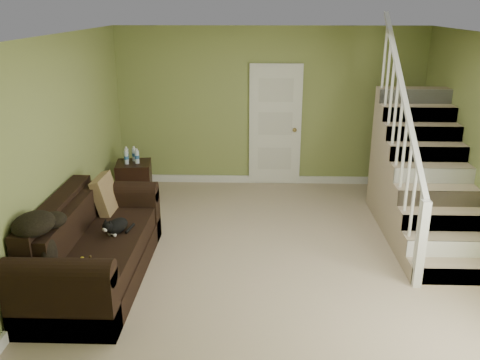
# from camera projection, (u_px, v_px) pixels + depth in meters

# --- Properties ---
(floor) EXTENTS (5.00, 5.50, 0.01)m
(floor) POSITION_uv_depth(u_px,v_px,m) (273.00, 257.00, 6.19)
(floor) COLOR tan
(floor) RESTS_ON ground
(ceiling) EXTENTS (5.00, 5.50, 0.01)m
(ceiling) POSITION_uv_depth(u_px,v_px,m) (278.00, 36.00, 5.33)
(ceiling) COLOR white
(ceiling) RESTS_ON wall_back
(wall_back) EXTENTS (5.00, 0.04, 2.60)m
(wall_back) POSITION_uv_depth(u_px,v_px,m) (269.00, 108.00, 8.36)
(wall_back) COLOR #84924E
(wall_back) RESTS_ON floor
(wall_front) EXTENTS (5.00, 0.04, 2.60)m
(wall_front) POSITION_uv_depth(u_px,v_px,m) (290.00, 278.00, 3.16)
(wall_front) COLOR #84924E
(wall_front) RESTS_ON floor
(wall_left) EXTENTS (0.04, 5.50, 2.60)m
(wall_left) POSITION_uv_depth(u_px,v_px,m) (58.00, 153.00, 5.84)
(wall_left) COLOR #84924E
(wall_left) RESTS_ON floor
(baseboard_back) EXTENTS (5.00, 0.04, 0.12)m
(baseboard_back) POSITION_uv_depth(u_px,v_px,m) (268.00, 179.00, 8.74)
(baseboard_back) COLOR white
(baseboard_back) RESTS_ON floor
(baseboard_left) EXTENTS (0.04, 5.50, 0.12)m
(baseboard_left) POSITION_uv_depth(u_px,v_px,m) (72.00, 249.00, 6.24)
(baseboard_left) COLOR white
(baseboard_left) RESTS_ON floor
(baseboard_right) EXTENTS (0.04, 5.50, 0.12)m
(baseboard_right) POSITION_uv_depth(u_px,v_px,m) (478.00, 255.00, 6.09)
(baseboard_right) COLOR white
(baseboard_right) RESTS_ON floor
(door) EXTENTS (0.86, 0.12, 2.02)m
(door) POSITION_uv_depth(u_px,v_px,m) (275.00, 126.00, 8.41)
(door) COLOR white
(door) RESTS_ON floor
(staircase) EXTENTS (1.00, 2.51, 2.82)m
(staircase) POSITION_uv_depth(u_px,v_px,m) (420.00, 183.00, 6.83)
(staircase) COLOR tan
(staircase) RESTS_ON floor
(sofa) EXTENTS (1.00, 2.33, 0.92)m
(sofa) POSITION_uv_depth(u_px,v_px,m) (92.00, 250.00, 5.60)
(sofa) COLOR black
(sofa) RESTS_ON floor
(side_table) EXTENTS (0.58, 0.58, 0.85)m
(side_table) POSITION_uv_depth(u_px,v_px,m) (134.00, 181.00, 7.87)
(side_table) COLOR black
(side_table) RESTS_ON floor
(cat) EXTENTS (0.28, 0.47, 0.22)m
(cat) POSITION_uv_depth(u_px,v_px,m) (117.00, 226.00, 5.63)
(cat) COLOR black
(cat) RESTS_ON sofa
(banana) EXTENTS (0.13, 0.20, 0.06)m
(banana) POSITION_uv_depth(u_px,v_px,m) (83.00, 262.00, 4.98)
(banana) COLOR yellow
(banana) RESTS_ON sofa
(throw_pillow) EXTENTS (0.25, 0.49, 0.49)m
(throw_pillow) POSITION_uv_depth(u_px,v_px,m) (106.00, 195.00, 6.23)
(throw_pillow) COLOR #503A20
(throw_pillow) RESTS_ON sofa
(throw_blanket) EXTENTS (0.51, 0.59, 0.20)m
(throw_blanket) POSITION_uv_depth(u_px,v_px,m) (34.00, 224.00, 4.79)
(throw_blanket) COLOR black
(throw_blanket) RESTS_ON sofa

